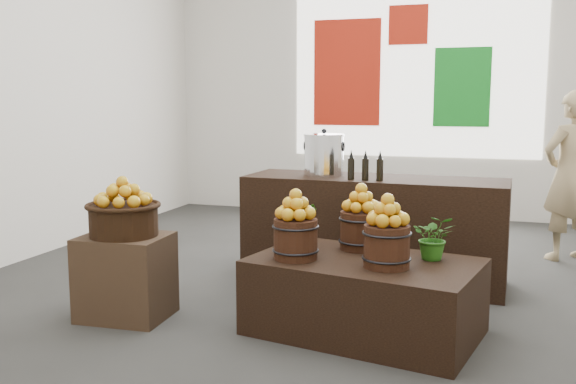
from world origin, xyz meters
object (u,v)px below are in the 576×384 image
(display_table, at_px, (364,296))
(counter, at_px, (374,229))
(stock_pot_left, at_px, (324,156))
(wicker_basket, at_px, (124,221))
(shopper, at_px, (570,176))
(crate, at_px, (126,277))

(display_table, relative_size, counter, 0.66)
(counter, height_order, stock_pot_left, stock_pot_left)
(display_table, height_order, counter, counter)
(display_table, bearing_deg, stock_pot_left, 127.04)
(wicker_basket, bearing_deg, display_table, 6.94)
(display_table, bearing_deg, shopper, 71.33)
(display_table, xyz_separation_m, shopper, (1.49, 2.57, 0.57))
(crate, height_order, shopper, shopper)
(stock_pot_left, bearing_deg, crate, -125.58)
(crate, relative_size, wicker_basket, 1.25)
(wicker_basket, bearing_deg, crate, 0.00)
(crate, xyz_separation_m, wicker_basket, (0.00, 0.00, 0.41))
(crate, relative_size, shopper, 0.36)
(wicker_basket, relative_size, counter, 0.22)
(crate, relative_size, stock_pot_left, 1.76)
(counter, relative_size, stock_pot_left, 6.47)
(wicker_basket, distance_m, display_table, 1.75)
(counter, bearing_deg, stock_pot_left, 180.00)
(display_table, distance_m, counter, 1.29)
(crate, xyz_separation_m, stock_pot_left, (1.06, 1.49, 0.76))
(counter, xyz_separation_m, stock_pot_left, (-0.45, 0.02, 0.62))
(stock_pot_left, distance_m, shopper, 2.48)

